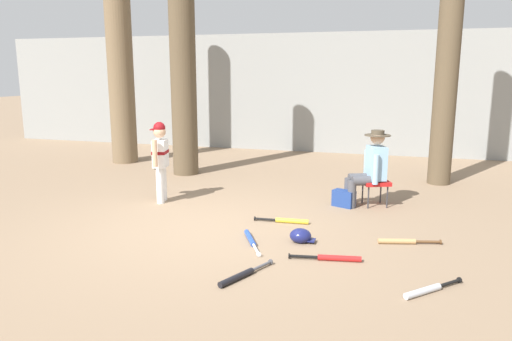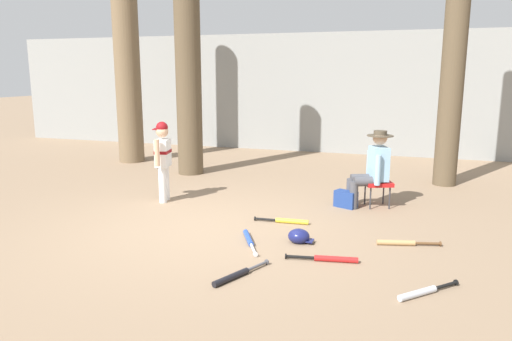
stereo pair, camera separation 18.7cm
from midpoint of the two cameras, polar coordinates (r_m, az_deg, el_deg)
name	(u,v)px [view 2 (the right image)]	position (r m, az deg, el deg)	size (l,w,h in m)	color
ground_plane	(201,229)	(6.60, -5.63, -6.90)	(60.00, 60.00, 0.00)	#897056
concrete_back_wall	(312,93)	(13.00, 6.98, 9.03)	(18.00, 0.36, 3.07)	gray
tree_near_player	(188,70)	(10.00, -7.43, 11.60)	(0.81, 0.81, 5.03)	brown
tree_behind_spectator	(454,54)	(9.60, 22.81, 12.50)	(0.55, 0.55, 5.31)	brown
young_ballplayer	(163,156)	(7.95, -10.25, 1.67)	(0.40, 0.57, 1.31)	white
folding_stool	(378,184)	(7.82, 14.78, -1.54)	(0.52, 0.52, 0.41)	red
seated_spectator	(372,167)	(7.74, 14.19, 0.44)	(0.67, 0.54, 1.20)	#47474C
handbag_beside_stool	(346,199)	(7.73, 11.20, -3.33)	(0.34, 0.18, 0.26)	navy
tree_far_left	(127,57)	(11.67, -14.49, 12.76)	(0.86, 0.86, 5.65)	brown
bat_blue_youth	(249,240)	(6.09, 0.06, -8.13)	(0.44, 0.76, 0.07)	#2347AD
bat_aluminum_silver	(422,292)	(5.02, 19.98, -13.30)	(0.57, 0.59, 0.07)	#B7BCC6
bat_wood_tan	(401,243)	(6.27, 17.51, -8.11)	(0.76, 0.25, 0.07)	tan
bat_yellow_trainer	(288,221)	(6.84, 4.53, -5.94)	(0.78, 0.11, 0.07)	yellow
bat_red_barrel	(330,259)	(5.57, 9.70, -10.20)	(0.81, 0.19, 0.07)	red
bat_black_composite	(235,275)	(5.08, -1.37, -12.24)	(0.38, 0.75, 0.07)	black
batting_helmet_navy	(299,236)	(6.10, 5.96, -7.70)	(0.32, 0.25, 0.18)	navy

